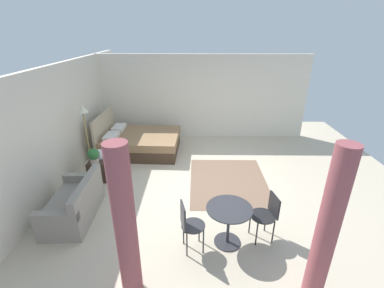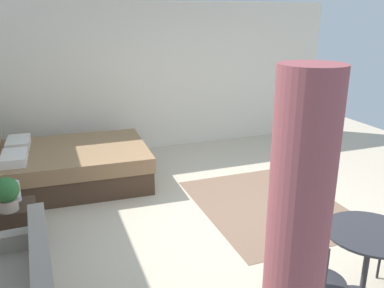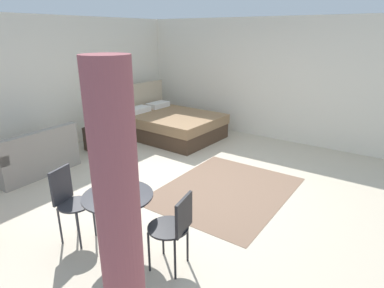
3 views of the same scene
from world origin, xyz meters
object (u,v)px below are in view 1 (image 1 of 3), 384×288
(balcony_table, at_px, (229,219))
(cafe_chair_near_couch, at_px, (268,213))
(floor_lamp, at_px, (84,121))
(cafe_chair_near_window, at_px, (188,223))
(nightstand, at_px, (99,170))
(bed, at_px, (139,142))
(potted_plant, at_px, (94,155))
(vase, at_px, (100,155))
(couch, at_px, (75,205))

(balcony_table, relative_size, cafe_chair_near_couch, 0.89)
(floor_lamp, bearing_deg, cafe_chair_near_window, -135.63)
(nightstand, bearing_deg, cafe_chair_near_couch, -118.41)
(bed, xyz_separation_m, floor_lamp, (-1.20, 0.98, 1.06))
(potted_plant, bearing_deg, vase, -13.62)
(cafe_chair_near_couch, bearing_deg, floor_lamp, 59.28)
(bed, distance_m, floor_lamp, 1.88)
(bed, relative_size, nightstand, 4.53)
(potted_plant, height_order, cafe_chair_near_window, cafe_chair_near_window)
(nightstand, xyz_separation_m, vase, (0.12, -0.02, 0.36))
(balcony_table, relative_size, cafe_chair_near_window, 0.84)
(bed, relative_size, vase, 9.99)
(vase, bearing_deg, balcony_table, -127.24)
(couch, xyz_separation_m, nightstand, (1.41, 0.01, -0.04))
(potted_plant, bearing_deg, cafe_chair_near_window, -133.22)
(nightstand, xyz_separation_m, cafe_chair_near_couch, (-1.90, -3.52, 0.28))
(bed, distance_m, nightstand, 1.71)
(potted_plant, xyz_separation_m, vase, (0.22, -0.05, -0.08))
(potted_plant, height_order, floor_lamp, floor_lamp)
(cafe_chair_near_couch, bearing_deg, bed, 39.42)
(potted_plant, distance_m, balcony_table, 3.48)
(couch, height_order, floor_lamp, floor_lamp)
(bed, bearing_deg, balcony_table, -148.71)
(bed, height_order, cafe_chair_near_window, bed)
(floor_lamp, relative_size, cafe_chair_near_window, 1.93)
(vase, distance_m, floor_lamp, 0.87)
(nightstand, xyz_separation_m, balcony_table, (-2.04, -2.86, 0.26))
(floor_lamp, distance_m, balcony_table, 4.08)
(vase, relative_size, cafe_chair_near_couch, 0.26)
(potted_plant, bearing_deg, floor_lamp, 31.05)
(potted_plant, bearing_deg, bed, -22.50)
(couch, bearing_deg, nightstand, 0.44)
(vase, bearing_deg, nightstand, 170.80)
(cafe_chair_near_window, bearing_deg, balcony_table, -76.20)
(bed, distance_m, cafe_chair_near_window, 4.08)
(floor_lamp, xyz_separation_m, cafe_chair_near_couch, (-2.28, -3.84, -0.84))
(couch, bearing_deg, vase, -0.32)
(vase, bearing_deg, cafe_chair_near_couch, -120.04)
(nightstand, relative_size, floor_lamp, 0.28)
(balcony_table, bearing_deg, bed, 31.29)
(bed, relative_size, potted_plant, 6.13)
(potted_plant, height_order, vase, potted_plant)
(bed, height_order, floor_lamp, floor_lamp)
(couch, bearing_deg, cafe_chair_near_couch, -98.05)
(nightstand, bearing_deg, bed, -22.73)
(couch, relative_size, balcony_table, 1.89)
(bed, distance_m, balcony_table, 4.23)
(nightstand, distance_m, cafe_chair_near_couch, 4.01)
(nightstand, distance_m, potted_plant, 0.45)
(floor_lamp, height_order, balcony_table, floor_lamp)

